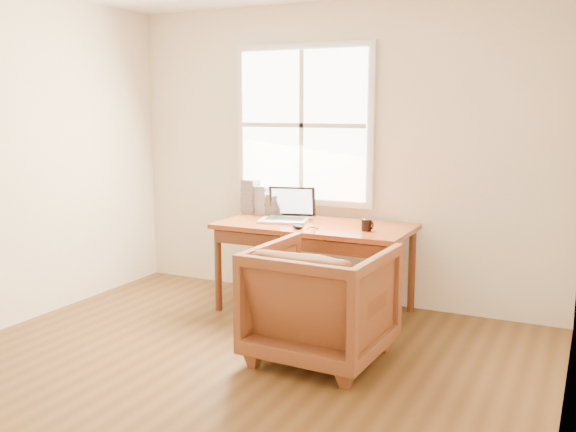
# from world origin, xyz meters

# --- Properties ---
(room_shell) EXTENTS (4.04, 4.54, 2.64)m
(room_shell) POSITION_xyz_m (-0.02, 0.16, 1.32)
(room_shell) COLOR brown
(room_shell) RESTS_ON ground
(desk) EXTENTS (1.60, 0.80, 0.04)m
(desk) POSITION_xyz_m (0.00, 1.80, 0.73)
(desk) COLOR brown
(desk) RESTS_ON room_shell
(armchair) EXTENTS (0.90, 0.92, 0.80)m
(armchair) POSITION_xyz_m (0.46, 0.86, 0.40)
(armchair) COLOR brown
(armchair) RESTS_ON room_shell
(wicker_stool) EXTENTS (0.39, 0.39, 0.38)m
(wicker_stool) POSITION_xyz_m (0.17, 1.30, 0.19)
(wicker_stool) COLOR brown
(wicker_stool) RESTS_ON room_shell
(laptop) EXTENTS (0.45, 0.46, 0.27)m
(laptop) POSITION_xyz_m (-0.28, 1.77, 0.89)
(laptop) COLOR #A8AAAF
(laptop) RESTS_ON desk
(mouse) EXTENTS (0.12, 0.09, 0.03)m
(mouse) POSITION_xyz_m (-0.03, 1.54, 0.77)
(mouse) COLOR black
(mouse) RESTS_ON desk
(coffee_mug) EXTENTS (0.11, 0.11, 0.09)m
(coffee_mug) POSITION_xyz_m (0.48, 1.71, 0.80)
(coffee_mug) COLOR black
(coffee_mug) RESTS_ON desk
(cd_stack_a) EXTENTS (0.15, 0.13, 0.26)m
(cd_stack_a) POSITION_xyz_m (-0.62, 2.05, 0.88)
(cd_stack_a) COLOR #B4B8C0
(cd_stack_a) RESTS_ON desk
(cd_stack_b) EXTENTS (0.16, 0.15, 0.20)m
(cd_stack_b) POSITION_xyz_m (-0.45, 1.95, 0.85)
(cd_stack_b) COLOR #28272D
(cd_stack_b) RESTS_ON desk
(cd_stack_c) EXTENTS (0.15, 0.14, 0.31)m
(cd_stack_c) POSITION_xyz_m (-0.75, 2.05, 0.90)
(cd_stack_c) COLOR #A09FAD
(cd_stack_c) RESTS_ON desk
(cd_stack_d) EXTENTS (0.13, 0.12, 0.16)m
(cd_stack_d) POSITION_xyz_m (-0.48, 2.03, 0.83)
(cd_stack_d) COLOR silver
(cd_stack_d) RESTS_ON desk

